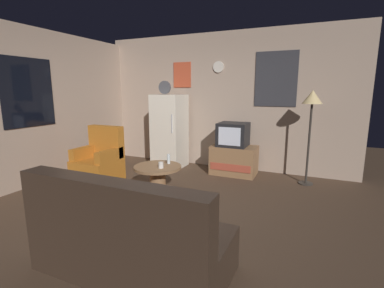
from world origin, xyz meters
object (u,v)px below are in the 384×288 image
(fridge, at_px, (170,131))
(crt_tv, at_px, (233,134))
(mug_ceramic_white, at_px, (161,165))
(armchair, at_px, (100,162))
(coffee_table, at_px, (158,180))
(standing_lamp, at_px, (312,104))
(wine_glass, at_px, (169,159))
(couch, at_px, (129,240))
(tv_stand, at_px, (234,160))

(fridge, relative_size, crt_tv, 3.28)
(mug_ceramic_white, relative_size, armchair, 0.09)
(fridge, height_order, coffee_table, fridge)
(crt_tv, bearing_deg, standing_lamp, -2.55)
(standing_lamp, distance_m, armchair, 3.74)
(crt_tv, bearing_deg, wine_glass, -115.98)
(standing_lamp, bearing_deg, couch, -112.54)
(fridge, xyz_separation_m, coffee_table, (0.61, -1.51, -0.52))
(coffee_table, bearing_deg, mug_ceramic_white, -36.39)
(tv_stand, height_order, wine_glass, wine_glass)
(mug_ceramic_white, height_order, armchair, armchair)
(couch, bearing_deg, tv_stand, 89.50)
(wine_glass, distance_m, mug_ceramic_white, 0.27)
(coffee_table, height_order, mug_ceramic_white, mug_ceramic_white)
(standing_lamp, xyz_separation_m, wine_glass, (-1.98, -1.28, -0.82))
(fridge, relative_size, standing_lamp, 1.11)
(fridge, height_order, mug_ceramic_white, fridge)
(standing_lamp, relative_size, wine_glass, 10.60)
(fridge, xyz_separation_m, armchair, (-0.68, -1.34, -0.42))
(standing_lamp, height_order, armchair, standing_lamp)
(couch, bearing_deg, crt_tv, 90.04)
(crt_tv, bearing_deg, armchair, -146.39)
(crt_tv, distance_m, wine_glass, 1.51)
(fridge, bearing_deg, tv_stand, 0.63)
(coffee_table, bearing_deg, crt_tv, 64.19)
(tv_stand, height_order, armchair, armchair)
(crt_tv, height_order, standing_lamp, standing_lamp)
(fridge, distance_m, coffee_table, 1.72)
(standing_lamp, distance_m, couch, 3.60)
(fridge, xyz_separation_m, crt_tv, (1.35, 0.01, 0.01))
(coffee_table, bearing_deg, armchair, 172.27)
(wine_glass, bearing_deg, standing_lamp, 32.93)
(tv_stand, distance_m, couch, 3.24)
(coffee_table, xyz_separation_m, wine_glass, (0.09, 0.19, 0.30))
(armchair, bearing_deg, tv_stand, 33.24)
(armchair, bearing_deg, fridge, 62.97)
(tv_stand, distance_m, crt_tv, 0.50)
(mug_ceramic_white, xyz_separation_m, couch, (0.64, -1.64, -0.19))
(standing_lamp, xyz_separation_m, mug_ceramic_white, (-1.96, -1.55, -0.85))
(standing_lamp, bearing_deg, fridge, 179.04)
(coffee_table, bearing_deg, tv_stand, 63.29)
(mug_ceramic_white, bearing_deg, standing_lamp, 38.35)
(tv_stand, height_order, standing_lamp, standing_lamp)
(armchair, xyz_separation_m, couch, (2.04, -1.89, -0.03))
(standing_lamp, bearing_deg, mug_ceramic_white, -141.65)
(standing_lamp, relative_size, mug_ceramic_white, 17.67)
(standing_lamp, height_order, wine_glass, standing_lamp)
(crt_tv, height_order, couch, crt_tv)
(armchair, bearing_deg, wine_glass, 0.61)
(crt_tv, distance_m, armchair, 2.48)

